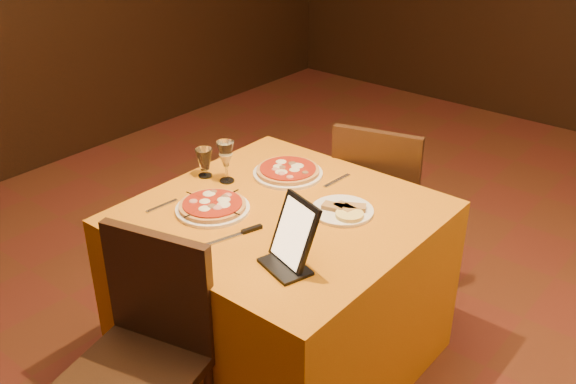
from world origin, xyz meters
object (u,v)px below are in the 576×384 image
Objects in this scene: chair_main_near at (133,375)px; chair_main_far at (383,202)px; main_table at (282,288)px; wine_glass at (226,162)px; pizza_near at (213,207)px; water_glass at (204,163)px; tablet at (294,232)px; pizza_far at (288,172)px.

chair_main_near is 1.00× the size of chair_main_far.
wine_glass reaches higher than main_table.
main_table is 0.48m from pizza_near.
tablet reaches higher than water_glass.
tablet is (0.45, -0.52, 0.10)m from pizza_far.
wine_glass is (-0.16, -0.22, 0.08)m from pizza_far.
pizza_near is (-0.21, 0.61, 0.31)m from chair_main_near.
tablet is (0.48, -0.08, 0.10)m from pizza_near.
chair_main_far is 1.16m from tablet.
main_table is 0.79m from chair_main_near.
wine_glass is 1.46× the size of water_glass.
pizza_near is (-0.21, -0.97, 0.31)m from chair_main_far.
water_glass is (-0.46, 0.03, 0.44)m from main_table.
main_table is 0.59m from wine_glass.
pizza_far is 2.39× the size of water_glass.
tablet reaches higher than pizza_near.
tablet is (0.27, -0.25, 0.49)m from main_table.
pizza_far is at bearing 124.95° from main_table.
water_glass reaches higher than pizza_near.
chair_main_far reaches higher than pizza_far.
pizza_near is at bearing -58.31° from wine_glass.
pizza_far is 0.70m from tablet.
wine_glass reaches higher than chair_main_far.
wine_glass is (-0.35, 0.83, 0.39)m from chair_main_near.
water_glass reaches higher than pizza_far.
main_table is at bearing 74.56° from chair_main_far.
pizza_far is at bearing 85.74° from chair_main_near.
pizza_near is 0.27m from wine_glass.
pizza_near is at bearing 94.97° from chair_main_near.
tablet reaches higher than chair_main_near.
wine_glass reaches higher than chair_main_near.
main_table is at bearing -8.23° from wine_glass.
main_table is 4.51× the size of tablet.
water_glass is at bearing 176.50° from tablet.
pizza_near is at bearing -38.59° from water_glass.
water_glass reaches higher than main_table.
wine_glass is 0.78× the size of tablet.
chair_main_far is at bearing 70.61° from pizza_far.
chair_main_near is at bearing -67.14° from wine_glass.
chair_main_near is 1.11m from pizza_far.
main_table is 1.21× the size of chair_main_far.
chair_main_far is 4.79× the size of wine_glass.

